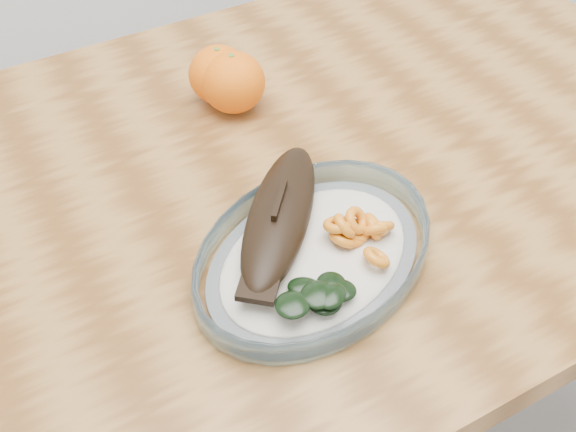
{
  "coord_description": "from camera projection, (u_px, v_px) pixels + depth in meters",
  "views": [
    {
      "loc": [
        -0.37,
        -0.61,
        1.35
      ],
      "look_at": [
        -0.08,
        -0.1,
        0.77
      ],
      "focal_mm": 45.0,
      "sensor_mm": 36.0,
      "label": 1
    }
  ],
  "objects": [
    {
      "name": "dining_table",
      "position": [
        304.0,
        213.0,
        1.0
      ],
      "size": [
        1.2,
        0.8,
        0.75
      ],
      "color": "brown",
      "rests_on": "ground"
    },
    {
      "name": "plated_meal",
      "position": [
        313.0,
        249.0,
        0.79
      ],
      "size": [
        0.71,
        0.71,
        0.08
      ],
      "rotation": [
        0.0,
        0.0,
        0.36
      ],
      "color": "white",
      "rests_on": "dining_table"
    },
    {
      "name": "orange_left",
      "position": [
        233.0,
        82.0,
        0.98
      ],
      "size": [
        0.09,
        0.09,
        0.09
      ],
      "primitive_type": "sphere",
      "color": "#FF5B05",
      "rests_on": "dining_table"
    },
    {
      "name": "orange_right",
      "position": [
        219.0,
        75.0,
        0.99
      ],
      "size": [
        0.08,
        0.08,
        0.08
      ],
      "primitive_type": "sphere",
      "color": "#FF5B05",
      "rests_on": "dining_table"
    }
  ]
}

